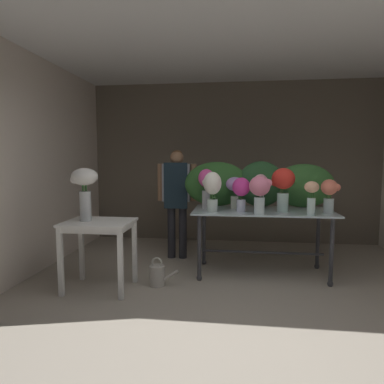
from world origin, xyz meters
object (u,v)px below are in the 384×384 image
Objects in this scene: vase_fuchsia_dahlias at (206,184)px; vase_coral_carnations at (330,193)px; display_table_glass at (262,221)px; side_table_white at (99,231)px; vase_magenta_peonies at (241,191)px; vase_rosy_anemones at (260,190)px; watering_can at (157,275)px; vase_peach_freesia at (311,195)px; vase_scarlet_lilies at (283,184)px; vase_blush_stock at (260,187)px; vase_lilac_roses at (235,188)px; vase_ivory_ranunculus at (212,188)px; vase_white_roses_tall at (85,186)px.

vase_fuchsia_dahlias is 1.53m from vase_coral_carnations.
vase_coral_carnations is (0.78, -0.13, 0.38)m from display_table_glass.
side_table_white is 1.87× the size of vase_magenta_peonies.
vase_fuchsia_dahlias is 1.14× the size of vase_rosy_anemones.
vase_magenta_peonies reaches higher than display_table_glass.
vase_magenta_peonies is 1.44m from watering_can.
side_table_white is 1.53× the size of vase_fuchsia_dahlias.
vase_magenta_peonies is at bearing 18.98° from side_table_white.
display_table_glass is 0.73m from vase_peach_freesia.
vase_scarlet_lilies reaches higher than display_table_glass.
side_table_white is 2.48m from vase_peach_freesia.
vase_magenta_peonies is 0.27m from vase_rosy_anemones.
vase_fuchsia_dahlias is 1.32m from vase_peach_freesia.
display_table_glass is 2.21× the size of side_table_white.
display_table_glass is 3.87× the size of vase_blush_stock.
display_table_glass reaches higher than watering_can.
vase_lilac_roses is 1.49m from watering_can.
display_table_glass is at bearing 23.73° from watering_can.
vase_scarlet_lilies is at bearing 7.22° from vase_ivory_ranunculus.
side_table_white is at bearing -158.77° from display_table_glass.
vase_coral_carnations is 1.06m from vase_magenta_peonies.
watering_can is at bearing -168.28° from vase_coral_carnations.
vase_blush_stock is (0.04, 0.46, -0.00)m from vase_rosy_anemones.
vase_peach_freesia is 0.71m from vase_blush_stock.
vase_ivory_ranunculus is 0.70m from vase_blush_stock.
vase_fuchsia_dahlias reaches higher than vase_peach_freesia.
vase_scarlet_lilies is (0.97, -0.18, 0.02)m from vase_fuchsia_dahlias.
vase_ivory_ranunculus is at bearing -160.72° from display_table_glass.
vase_lilac_roses is 0.42m from vase_ivory_ranunculus.
vase_coral_carnations is (1.51, -0.19, -0.08)m from vase_fuchsia_dahlias.
vase_scarlet_lilies is at bearing -41.94° from vase_blush_stock.
vase_blush_stock is at bearing 22.87° from vase_white_roses_tall.
vase_blush_stock reaches higher than display_table_glass.
vase_white_roses_tall is (-2.02, -0.85, 0.06)m from vase_blush_stock.
vase_scarlet_lilies reaches higher than vase_peach_freesia.
vase_white_roses_tall reaches higher than vase_lilac_roses.
vase_peach_freesia is (0.53, -0.33, 0.37)m from display_table_glass.
vase_blush_stock is (0.71, 0.06, -0.04)m from vase_fuchsia_dahlias.
vase_white_roses_tall reaches higher than vase_fuchsia_dahlias.
vase_lilac_roses is 0.33m from vase_blush_stock.
vase_rosy_anemones reaches higher than vase_peach_freesia.
side_table_white is at bearing -161.02° from vase_magenta_peonies.
side_table_white is at bearing -167.74° from vase_rosy_anemones.
display_table_glass is 0.87m from vase_fuchsia_dahlias.
watering_can is (-0.62, -0.33, -1.01)m from vase_ivory_ranunculus.
vase_scarlet_lilies reaches higher than vase_blush_stock.
vase_coral_carnations is 0.90× the size of vase_blush_stock.
vase_rosy_anemones is at bearing -100.64° from display_table_glass.
vase_magenta_peonies reaches higher than vase_coral_carnations.
vase_lilac_roses reaches higher than vase_coral_carnations.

